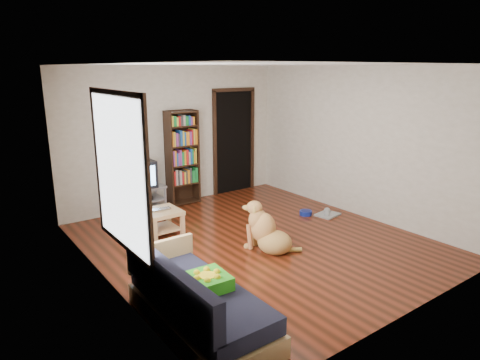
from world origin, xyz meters
TOP-DOWN VIEW (x-y plane):
  - ground at (0.00, 0.00)m, footprint 5.00×5.00m
  - ceiling at (0.00, 0.00)m, footprint 5.00×5.00m
  - wall_back at (0.00, 2.50)m, footprint 4.50×0.00m
  - wall_front at (0.00, -2.50)m, footprint 4.50×0.00m
  - wall_left at (-2.25, 0.00)m, footprint 0.00×5.00m
  - wall_right at (2.25, 0.00)m, footprint 0.00×5.00m
  - green_cushion at (-1.75, -1.41)m, footprint 0.43×0.43m
  - laptop at (-1.01, 1.10)m, footprint 0.31×0.22m
  - dog_bowl at (1.47, 0.43)m, footprint 0.22×0.22m
  - grey_rag at (1.77, 0.18)m, footprint 0.44×0.38m
  - window at (-2.23, -0.50)m, footprint 0.03×1.46m
  - doorway at (1.35, 2.48)m, footprint 1.03×0.05m
  - tv_stand at (-0.90, 2.25)m, footprint 0.90×0.45m
  - crt_tv at (-0.90, 2.27)m, footprint 0.55×0.52m
  - bookshelf at (0.05, 2.34)m, footprint 0.60×0.30m
  - sofa at (-1.87, -1.38)m, footprint 0.80×1.80m
  - coffee_table at (-1.01, 1.13)m, footprint 0.55×0.55m
  - dog at (-0.07, -0.32)m, footprint 0.65×0.82m

SIDE VIEW (x-z plane):
  - ground at x=0.00m, z-range 0.00..0.00m
  - grey_rag at x=1.77m, z-range 0.00..0.03m
  - dog_bowl at x=1.47m, z-range 0.00..0.08m
  - sofa at x=-1.87m, z-range -0.14..0.66m
  - tv_stand at x=-0.90m, z-range 0.02..0.52m
  - dog at x=-0.07m, z-range -0.10..0.64m
  - coffee_table at x=-1.01m, z-range 0.08..0.48m
  - laptop at x=-1.01m, z-range 0.40..0.42m
  - green_cushion at x=-1.75m, z-range 0.42..0.56m
  - crt_tv at x=-0.90m, z-range 0.45..1.03m
  - bookshelf at x=0.05m, z-range 0.10..1.90m
  - doorway at x=1.35m, z-range 0.03..2.21m
  - wall_back at x=0.00m, z-range -0.95..3.55m
  - wall_front at x=0.00m, z-range -0.95..3.55m
  - wall_left at x=-2.25m, z-range -1.20..3.80m
  - wall_right at x=2.25m, z-range -1.20..3.80m
  - window at x=-2.23m, z-range 0.65..2.35m
  - ceiling at x=0.00m, z-range 2.60..2.60m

